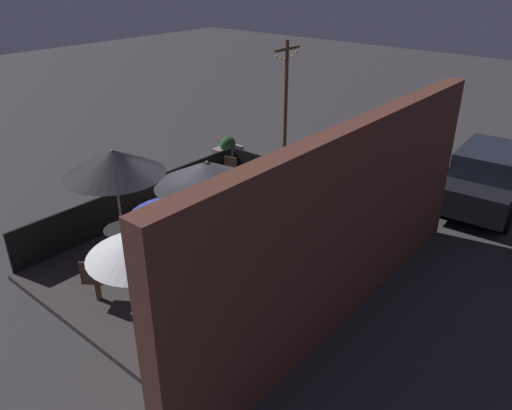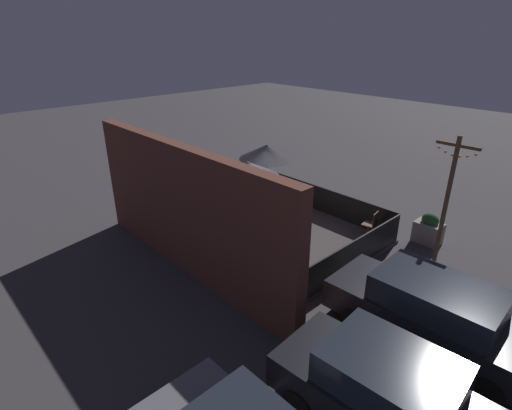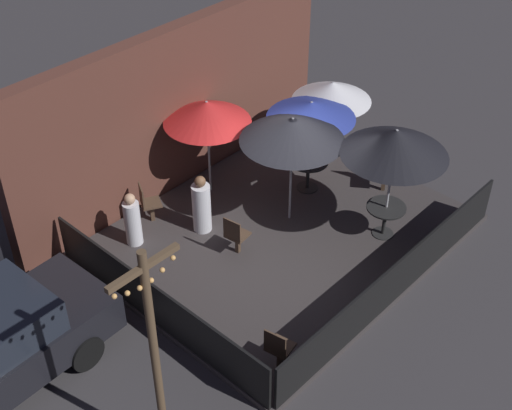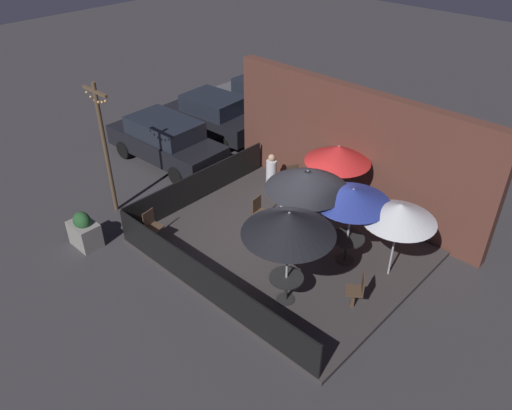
{
  "view_description": "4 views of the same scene",
  "coord_description": "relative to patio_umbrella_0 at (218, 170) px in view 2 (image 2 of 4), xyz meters",
  "views": [
    {
      "loc": [
        6.67,
        6.7,
        6.0
      ],
      "look_at": [
        -0.6,
        0.53,
        1.29
      ],
      "focal_mm": 35.0,
      "sensor_mm": 36.0,
      "label": 1
    },
    {
      "loc": [
        -8.56,
        8.45,
        6.43
      ],
      "look_at": [
        -0.01,
        0.37,
        1.24
      ],
      "focal_mm": 28.0,
      "sensor_mm": 36.0,
      "label": 2
    },
    {
      "loc": [
        -8.63,
        -7.25,
        9.49
      ],
      "look_at": [
        -0.86,
        -0.07,
        1.37
      ],
      "focal_mm": 50.0,
      "sensor_mm": 36.0,
      "label": 3
    },
    {
      "loc": [
        6.79,
        -8.26,
        8.47
      ],
      "look_at": [
        -0.84,
        -0.16,
        1.12
      ],
      "focal_mm": 35.0,
      "sensor_mm": 36.0,
      "label": 4
    }
  ],
  "objects": [
    {
      "name": "patio_umbrella_2",
      "position": [
        -1.51,
        1.53,
        -0.0
      ],
      "size": [
        1.85,
        1.85,
        2.23
      ],
      "color": "#B2B2B7",
      "rests_on": "patio_deck"
    },
    {
      "name": "patio_chair_3",
      "position": [
        1.14,
        -1.24,
        -1.46
      ],
      "size": [
        0.56,
        0.56,
        0.95
      ],
      "rotation": [
        0.0,
        0.0,
        -2.54
      ],
      "color": "#4C3828",
      "rests_on": "patio_deck"
    },
    {
      "name": "patio_umbrella_3",
      "position": [
        1.1,
        0.31,
        -0.12
      ],
      "size": [
        1.77,
        1.77,
        2.09
      ],
      "color": "#B2B2B7",
      "rests_on": "patio_deck"
    },
    {
      "name": "building_wall",
      "position": [
        -1.59,
        2.4,
        -0.24
      ],
      "size": [
        8.47,
        0.36,
        3.73
      ],
      "color": "brown",
      "rests_on": "ground_plane"
    },
    {
      "name": "patio_chair_0",
      "position": [
        -2.67,
        -0.37,
        -1.5
      ],
      "size": [
        0.45,
        0.45,
        0.9
      ],
      "rotation": [
        0.0,
        0.0,
        0.14
      ],
      "color": "#4C3828",
      "rests_on": "patio_deck"
    },
    {
      "name": "patio_chair_1",
      "position": [
        -3.15,
        1.69,
        -1.5
      ],
      "size": [
        0.54,
        0.54,
        0.9
      ],
      "rotation": [
        0.0,
        0.0,
        -0.49
      ],
      "color": "#4C3828",
      "rests_on": "patio_deck"
    },
    {
      "name": "patio_umbrella_4",
      "position": [
        -1.08,
        -0.4,
        0.18
      ],
      "size": [
        2.08,
        2.08,
        2.42
      ],
      "color": "#B2B2B7",
      "rests_on": "patio_deck"
    },
    {
      "name": "patron_0",
      "position": [
        -3.81,
        1.37,
        -1.44
      ],
      "size": [
        0.44,
        0.44,
        1.2
      ],
      "rotation": [
        0.0,
        0.0,
        2.7
      ],
      "color": "silver",
      "rests_on": "patio_deck"
    },
    {
      "name": "patron_1",
      "position": [
        -2.58,
        0.67,
        -1.4
      ],
      "size": [
        0.54,
        0.54,
        1.31
      ],
      "rotation": [
        0.0,
        0.0,
        2.45
      ],
      "color": "silver",
      "rests_on": "patio_deck"
    },
    {
      "name": "patio_umbrella_1",
      "position": [
        -0.19,
        -2.16,
        0.23
      ],
      "size": [
        2.07,
        2.07,
        2.49
      ],
      "color": "#B2B2B7",
      "rests_on": "patio_deck"
    },
    {
      "name": "patio_umbrella_0",
      "position": [
        0.0,
        0.0,
        0.0
      ],
      "size": [
        1.88,
        1.88,
        2.18
      ],
      "color": "#B2B2B7",
      "rests_on": "patio_deck"
    },
    {
      "name": "fence_side_left",
      "position": [
        -4.98,
        -0.63,
        -1.51
      ],
      "size": [
        0.05,
        5.42,
        0.95
      ],
      "color": "black",
      "rests_on": "patio_deck"
    },
    {
      "name": "dining_table_0",
      "position": [
        0.0,
        0.0,
        -1.4
      ],
      "size": [
        0.87,
        0.87,
        0.73
      ],
      "color": "black",
      "rests_on": "patio_deck"
    },
    {
      "name": "ground_plane",
      "position": [
        -1.59,
        -0.63,
        -2.11
      ],
      "size": [
        60.0,
        60.0,
        0.0
      ],
      "primitive_type": "plane",
      "color": "#383538"
    },
    {
      "name": "light_post",
      "position": [
        -6.52,
        -2.64,
        0.12
      ],
      "size": [
        1.1,
        0.12,
        3.99
      ],
      "color": "brown",
      "rests_on": "ground_plane"
    },
    {
      "name": "dining_table_1",
      "position": [
        -0.19,
        -2.16,
        -1.44
      ],
      "size": [
        0.8,
        0.8,
        0.7
      ],
      "color": "black",
      "rests_on": "patio_deck"
    },
    {
      "name": "patio_deck",
      "position": [
        -1.59,
        -0.63,
        -2.05
      ],
      "size": [
        6.87,
        5.62,
        0.12
      ],
      "color": "#383333",
      "rests_on": "ground_plane"
    },
    {
      "name": "fence_front",
      "position": [
        -1.59,
        -3.4,
        -1.51
      ],
      "size": [
        6.67,
        0.05,
        0.95
      ],
      "color": "black",
      "rests_on": "patio_deck"
    },
    {
      "name": "planter_box",
      "position": [
        -5.62,
        -4.18,
        -1.64
      ],
      "size": [
        0.84,
        0.59,
        1.05
      ],
      "color": "gray",
      "rests_on": "ground_plane"
    },
    {
      "name": "parked_car_0",
      "position": [
        -7.77,
        0.32,
        -1.26
      ],
      "size": [
        4.61,
        1.92,
        1.62
      ],
      "rotation": [
        0.0,
        0.0,
        0.04
      ],
      "color": "black",
      "rests_on": "ground_plane"
    },
    {
      "name": "parked_car_1",
      "position": [
        -8.15,
        2.92,
        -1.26
      ],
      "size": [
        3.98,
        2.0,
        1.62
      ],
      "rotation": [
        0.0,
        0.0,
        0.07
      ],
      "color": "black",
      "rests_on": "ground_plane"
    },
    {
      "name": "patio_chair_2",
      "position": [
        -4.28,
        -2.89,
        -1.48
      ],
      "size": [
        0.46,
        0.46,
        0.93
      ],
      "rotation": [
        0.0,
        0.0,
        0.18
      ],
      "color": "#4C3828",
      "rests_on": "patio_deck"
    }
  ]
}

